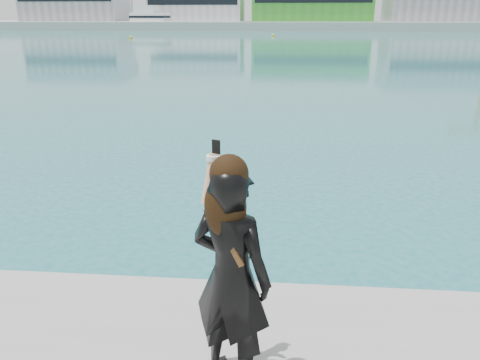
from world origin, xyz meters
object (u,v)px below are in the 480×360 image
Objects in this scene: motor_yacht at (152,21)px; woman at (231,271)px; buoy_near at (273,36)px; buoy_far at (131,39)px.

motor_yacht reaches higher than woman.
buoy_near is at bearing -64.88° from woman.
buoy_near is 0.28× the size of woman.
buoy_near is 83.02m from woman.
buoy_far is (7.93, -42.27, -2.12)m from motor_yacht.
buoy_near and buoy_far have the same top height.
buoy_near is 1.00× the size of buoy_far.
woman reaches higher than buoy_near.
woman is at bearing -89.09° from buoy_near.
woman is at bearing -61.76° from motor_yacht.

